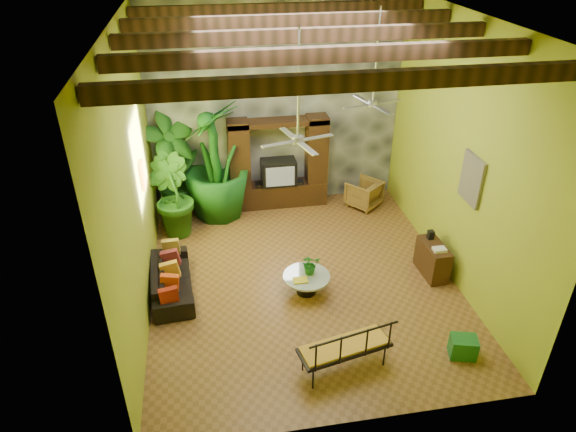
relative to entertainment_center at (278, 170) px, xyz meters
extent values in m
plane|color=brown|center=(0.00, -3.14, -0.97)|extent=(7.00, 7.00, 0.00)
cube|color=silver|center=(0.00, -3.14, 4.03)|extent=(6.00, 7.00, 0.02)
cube|color=#A7B92A|center=(0.00, 0.36, 1.53)|extent=(6.00, 0.02, 5.00)
cube|color=#A7B92A|center=(-3.00, -3.14, 1.53)|extent=(0.02, 7.00, 5.00)
cube|color=#A7B92A|center=(3.00, -3.14, 1.53)|extent=(0.02, 7.00, 5.00)
cube|color=#3C3F44|center=(0.00, 0.30, 1.53)|extent=(5.98, 0.10, 4.98)
cube|color=#381F11|center=(0.00, -5.74, 3.81)|extent=(5.95, 0.16, 0.22)
cube|color=#381F11|center=(0.00, -4.44, 3.81)|extent=(5.95, 0.16, 0.22)
cube|color=#381F11|center=(0.00, -3.14, 3.81)|extent=(5.95, 0.16, 0.22)
cube|color=#381F11|center=(0.00, -1.84, 3.81)|extent=(5.95, 0.16, 0.22)
cube|color=#381F11|center=(0.00, -0.54, 3.81)|extent=(5.95, 0.16, 0.22)
cube|color=black|center=(0.00, 0.00, -0.67)|extent=(2.40, 0.50, 0.60)
cube|color=black|center=(-0.95, 0.00, 0.33)|extent=(0.50, 0.48, 2.00)
cube|color=black|center=(0.95, 0.00, 0.33)|extent=(0.50, 0.48, 2.00)
cube|color=black|center=(0.00, 0.00, 1.23)|extent=(2.40, 0.48, 0.12)
cube|color=black|center=(0.00, -0.02, -0.05)|extent=(0.85, 0.52, 0.62)
cube|color=#8C99A8|center=(0.00, -0.29, -0.05)|extent=(0.70, 0.02, 0.50)
cylinder|color=#B1B1B5|center=(-0.20, -3.54, 3.13)|extent=(0.04, 0.04, 1.80)
cylinder|color=#B1B1B5|center=(-0.20, -3.54, 2.23)|extent=(0.18, 0.18, 0.12)
cube|color=#B1B1B5|center=(0.15, -3.44, 2.21)|extent=(0.58, 0.26, 0.01)
cube|color=#B1B1B5|center=(-0.29, -3.19, 2.21)|extent=(0.26, 0.58, 0.01)
cube|color=#B1B1B5|center=(-0.55, -3.63, 2.21)|extent=(0.58, 0.26, 0.01)
cube|color=#B1B1B5|center=(-0.11, -3.88, 2.21)|extent=(0.26, 0.58, 0.01)
cylinder|color=#B1B1B5|center=(1.60, -1.94, 3.13)|extent=(0.04, 0.04, 1.80)
cylinder|color=#B1B1B5|center=(1.60, -1.94, 2.23)|extent=(0.18, 0.18, 0.12)
cube|color=#B1B1B5|center=(1.95, -1.84, 2.21)|extent=(0.58, 0.26, 0.01)
cube|color=#B1B1B5|center=(1.51, -1.59, 2.21)|extent=(0.26, 0.58, 0.01)
cube|color=#B1B1B5|center=(1.25, -2.03, 2.21)|extent=(0.58, 0.26, 0.01)
cube|color=#B1B1B5|center=(1.69, -2.28, 2.21)|extent=(0.26, 0.58, 0.01)
cube|color=gold|center=(-2.96, -2.14, 1.13)|extent=(0.06, 0.32, 0.55)
cube|color=#244F87|center=(2.96, -3.74, 1.33)|extent=(0.06, 0.70, 0.90)
imported|color=black|center=(-2.60, -3.09, -0.69)|extent=(0.89, 1.97, 0.56)
imported|color=olive|center=(2.11, -0.42, -0.62)|extent=(1.05, 1.05, 0.69)
imported|color=#1E5817|center=(-2.53, -0.08, 0.34)|extent=(1.66, 1.50, 2.61)
imported|color=#235C18|center=(-2.57, -0.92, -0.01)|extent=(1.34, 1.34, 1.90)
imported|color=#17581A|center=(-1.52, -0.24, 0.46)|extent=(2.14, 2.14, 2.84)
cylinder|color=black|center=(-0.01, -3.58, -0.79)|extent=(0.39, 0.39, 0.36)
cylinder|color=silver|center=(-0.01, -3.58, -0.59)|extent=(0.91, 0.91, 0.04)
imported|color=#1C661B|center=(0.08, -3.51, -0.37)|extent=(0.42, 0.38, 0.40)
cube|color=gold|center=(-0.16, -3.73, -0.55)|extent=(0.27, 0.20, 0.03)
cube|color=black|center=(0.20, -5.60, -0.52)|extent=(1.58, 0.81, 0.06)
cube|color=gold|center=(0.20, -5.60, -0.48)|extent=(1.49, 0.74, 0.06)
cube|color=black|center=(0.20, -5.87, -0.25)|extent=(1.48, 0.36, 0.54)
cube|color=#332010|center=(2.64, -3.42, -0.62)|extent=(0.43, 0.89, 0.70)
cube|color=#1E7235|center=(2.24, -5.67, -0.78)|extent=(0.50, 0.42, 0.38)
camera|label=1|loc=(-1.70, -11.34, 5.47)|focal=32.00mm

